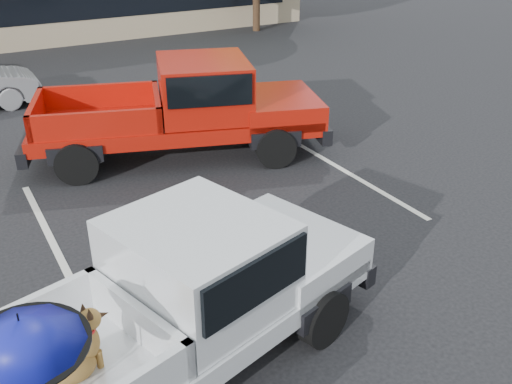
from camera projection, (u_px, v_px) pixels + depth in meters
ground at (272, 253)px, 9.21m from camera, size 90.00×90.00×0.00m
stripe_left at (54, 245)px, 9.41m from camera, size 0.12×5.00×0.01m
stripe_right at (343, 170)px, 12.10m from camera, size 0.12×5.00×0.01m
silver_pickup at (184, 294)px, 6.51m from camera, size 6.01×3.43×2.06m
red_pickup at (196, 104)px, 12.38m from camera, size 6.80×4.15×2.12m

